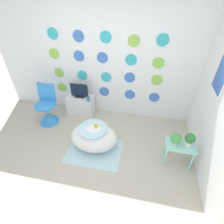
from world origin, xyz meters
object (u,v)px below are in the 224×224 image
at_px(bathtub, 94,137).
at_px(tv, 79,91).
at_px(potted_plant_right, 190,140).
at_px(potted_plant_left, 176,139).
at_px(vase, 88,99).
at_px(chair, 47,111).

relative_size(bathtub, tv, 2.19).
bearing_deg(bathtub, potted_plant_right, -1.62).
distance_m(potted_plant_left, potted_plant_right, 0.21).
distance_m(bathtub, vase, 0.92).
distance_m(tv, vase, 0.29).
height_order(vase, potted_plant_left, potted_plant_left).
bearing_deg(vase, chair, -160.11).
bearing_deg(bathtub, vase, 112.75).
xyz_separation_m(vase, potted_plant_left, (1.74, -0.87, 0.05)).
xyz_separation_m(chair, potted_plant_left, (2.60, -0.56, 0.29)).
height_order(chair, tv, chair).
distance_m(chair, tv, 0.82).
bearing_deg(bathtub, chair, 157.46).
xyz_separation_m(tv, potted_plant_left, (1.99, -1.00, -0.03)).
height_order(bathtub, chair, chair).
bearing_deg(vase, bathtub, -67.25).
bearing_deg(bathtub, potted_plant_left, -2.43).
distance_m(bathtub, chair, 1.30).
xyz_separation_m(vase, potted_plant_right, (1.95, -0.86, 0.06)).
xyz_separation_m(bathtub, potted_plant_right, (1.61, -0.05, 0.34)).
height_order(vase, potted_plant_right, potted_plant_right).
bearing_deg(potted_plant_right, potted_plant_left, -176.38).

